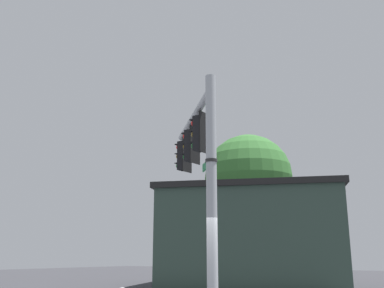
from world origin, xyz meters
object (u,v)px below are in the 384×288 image
traffic_light_mid_inner (190,146)px  traffic_light_nearest_pole (199,133)px  traffic_light_mid_outer (183,156)px  street_name_sign (209,163)px

traffic_light_mid_inner → traffic_light_nearest_pole: bearing=-134.8°
traffic_light_mid_outer → street_name_sign: 4.43m
traffic_light_mid_outer → street_name_sign: size_ratio=1.43×
traffic_light_nearest_pole → street_name_sign: traffic_light_nearest_pole is taller
traffic_light_mid_inner → traffic_light_mid_outer: same height
traffic_light_nearest_pole → traffic_light_mid_inner: bearing=45.2°
traffic_light_nearest_pole → traffic_light_mid_inner: (1.09, 1.10, 0.00)m
traffic_light_mid_inner → traffic_light_mid_outer: (1.09, 1.10, 0.00)m
traffic_light_mid_inner → traffic_light_mid_outer: size_ratio=1.00×
traffic_light_nearest_pole → traffic_light_mid_outer: (2.17, 2.19, 0.00)m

